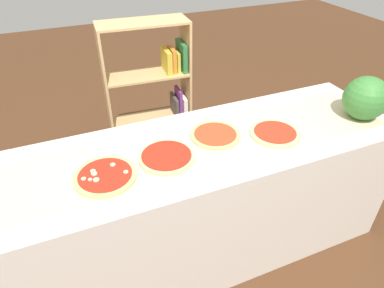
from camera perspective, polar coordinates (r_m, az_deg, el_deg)
ground_plane at (r=2.60m, az=0.00°, el=-17.10°), size 12.00×12.00×0.00m
counter at (r=2.26m, az=0.00°, el=-9.98°), size 2.63×0.76×0.92m
parchment_paper at (r=1.96m, az=0.00°, el=-0.45°), size 2.46×0.50×0.00m
pizza_mushroom_0 at (r=1.80m, az=-14.29°, el=-5.15°), size 0.32×0.32×0.03m
pizza_plain_1 at (r=1.87m, az=-4.27°, el=-2.09°), size 0.31×0.31×0.02m
pizza_plain_2 at (r=2.04m, az=3.89°, el=1.54°), size 0.30×0.30×0.02m
pizza_plain_3 at (r=2.11m, az=13.67°, el=1.80°), size 0.30×0.30×0.02m
watermelon at (r=2.43m, az=27.00°, el=6.84°), size 0.28×0.28×0.28m
bookshelf at (r=3.09m, az=-5.59°, el=7.11°), size 0.74×0.33×1.32m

